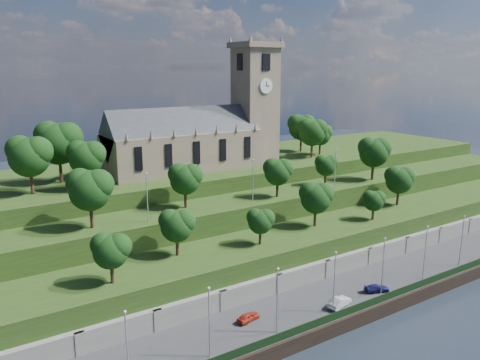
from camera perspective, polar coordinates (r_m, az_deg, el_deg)
ground at (r=71.19m, az=13.84°, el=-17.10°), size 320.00×320.00×0.00m
promenade at (r=74.36m, az=10.45°, el=-14.62°), size 160.00×12.00×2.00m
quay_wall at (r=70.62m, az=13.92°, el=-16.34°), size 160.00×0.50×2.20m
fence at (r=70.28m, az=13.59°, el=-15.08°), size 160.00×0.10×1.20m
retaining_wall at (r=77.65m, az=7.45°, el=-11.99°), size 160.00×2.10×5.00m
embankment_lower at (r=81.30m, az=4.73°, el=-9.55°), size 160.00×12.00×8.00m
embankment_upper at (r=88.95m, az=0.45°, el=-6.05°), size 160.00×10.00×12.00m
hilltop at (r=105.93m, az=-5.73°, el=-2.04°), size 160.00×32.00×15.00m
church at (r=99.76m, az=-4.48°, el=5.84°), size 38.60×12.35×27.60m
trees_lower at (r=80.88m, az=6.78°, el=-2.93°), size 67.12×9.08×8.18m
trees_upper at (r=86.13m, az=2.07°, el=1.44°), size 67.29×8.77×9.35m
trees_hilltop at (r=95.97m, az=-7.72°, el=4.96°), size 72.61×16.08×11.44m
lamp_posts_promenade at (r=68.11m, az=11.45°, el=-11.59°), size 60.36×0.36×9.15m
lamp_posts_upper at (r=83.54m, az=1.59°, el=0.27°), size 40.36×0.36×8.09m
car_left at (r=66.72m, az=1.03°, el=-16.32°), size 3.77×2.11×1.21m
car_middle at (r=71.58m, az=12.04°, el=-14.33°), size 4.52×2.45×1.41m
car_right at (r=77.24m, az=16.34°, el=-12.54°), size 4.25×2.87×1.14m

